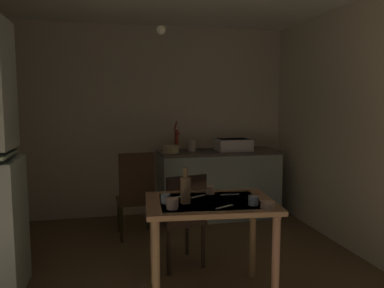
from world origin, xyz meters
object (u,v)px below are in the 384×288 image
sink_basin (233,144)px  serving_bowl_wide (268,205)px  chair_by_counter (136,195)px  teacup_cream (172,204)px  hand_pump (177,138)px  mixing_bowl_counter (171,149)px  chair_far_side (181,218)px  glass_bottle (185,189)px  dining_table (210,216)px

sink_basin → serving_bowl_wide: (-0.52, -2.28, -0.16)m
chair_by_counter → teacup_cream: bearing=-85.3°
hand_pump → serving_bowl_wide: size_ratio=3.84×
sink_basin → teacup_cream: 2.47m
mixing_bowl_counter → hand_pump: bearing=45.9°
mixing_bowl_counter → chair_far_side: (-0.14, -1.37, -0.45)m
hand_pump → glass_bottle: bearing=-98.8°
hand_pump → chair_far_side: size_ratio=0.45×
dining_table → teacup_cream: 0.39m
sink_basin → hand_pump: 0.75m
mixing_bowl_counter → chair_far_side: 1.45m
sink_basin → chair_far_side: bearing=-124.4°
serving_bowl_wide → glass_bottle: 0.60m
chair_far_side → mixing_bowl_counter: bearing=84.2°
mixing_bowl_counter → glass_bottle: bearing=-96.6°
hand_pump → chair_far_side: 1.59m
hand_pump → serving_bowl_wide: hand_pump is taller
mixing_bowl_counter → chair_far_side: size_ratio=0.23×
hand_pump → chair_by_counter: bearing=-133.1°
hand_pump → teacup_cream: size_ratio=4.54×
chair_far_side → chair_by_counter: size_ratio=0.90×
teacup_cream → glass_bottle: size_ratio=0.33×
hand_pump → mixing_bowl_counter: hand_pump is taller
mixing_bowl_counter → chair_by_counter: size_ratio=0.21×
chair_by_counter → dining_table: bearing=-72.7°
hand_pump → dining_table: size_ratio=0.38×
mixing_bowl_counter → teacup_cream: size_ratio=2.34×
dining_table → chair_by_counter: chair_by_counter is taller
chair_by_counter → serving_bowl_wide: size_ratio=9.54×
serving_bowl_wide → glass_bottle: (-0.54, 0.25, 0.08)m
chair_by_counter → chair_far_side: bearing=-68.3°
hand_pump → glass_bottle: hand_pump is taller
glass_bottle → hand_pump: bearing=81.2°
hand_pump → mixing_bowl_counter: size_ratio=1.94×
mixing_bowl_counter → glass_bottle: glass_bottle is taller
chair_far_side → glass_bottle: (-0.09, -0.61, 0.41)m
chair_far_side → chair_by_counter: (-0.34, 0.86, 0.03)m
mixing_bowl_counter → chair_far_side: bearing=-95.8°
sink_basin → glass_bottle: size_ratio=1.67×
chair_by_counter → teacup_cream: chair_by_counter is taller
sink_basin → chair_far_side: 1.79m
dining_table → chair_by_counter: (-0.45, 1.44, -0.16)m
teacup_cream → glass_bottle: bearing=47.9°
sink_basin → hand_pump: (-0.74, 0.05, 0.09)m
hand_pump → chair_by_counter: 1.00m
mixing_bowl_counter → serving_bowl_wide: bearing=-82.0°
sink_basin → glass_bottle: glass_bottle is taller
glass_bottle → serving_bowl_wide: bearing=-25.1°
glass_bottle → mixing_bowl_counter: bearing=83.4°
mixing_bowl_counter → teacup_cream: 2.14m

